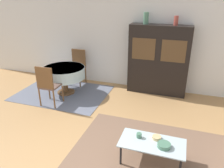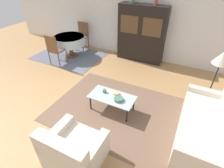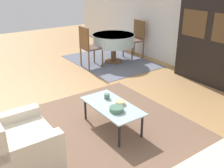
{
  "view_description": "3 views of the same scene",
  "coord_description": "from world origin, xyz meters",
  "px_view_note": "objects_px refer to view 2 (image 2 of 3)",
  "views": [
    {
      "loc": [
        1.46,
        -2.36,
        2.63
      ],
      "look_at": [
        0.2,
        1.4,
        0.95
      ],
      "focal_mm": 35.0,
      "sensor_mm": 36.0,
      "label": 1
    },
    {
      "loc": [
        2.56,
        -2.22,
        2.91
      ],
      "look_at": [
        1.17,
        0.55,
        0.75
      ],
      "focal_mm": 28.0,
      "sensor_mm": 36.0,
      "label": 2
    },
    {
      "loc": [
        4.03,
        -1.48,
        2.24
      ],
      "look_at": [
        1.17,
        0.55,
        0.75
      ],
      "focal_mm": 42.0,
      "sensor_mm": 36.0,
      "label": 3
    }
  ],
  "objects_px": {
    "dining_table": "(70,41)",
    "bowl": "(119,99)",
    "display_cabinet": "(141,34)",
    "dining_chair_near": "(55,48)",
    "dining_chair_far": "(82,34)",
    "bowl_small": "(116,93)",
    "armchair": "(73,150)",
    "coffee_table": "(112,98)",
    "couch": "(207,127)",
    "cup": "(104,91)",
    "floor_lamp": "(222,60)",
    "vase_short": "(156,1)"
  },
  "relations": [
    {
      "from": "coffee_table",
      "to": "dining_chair_far",
      "type": "distance_m",
      "value": 3.86
    },
    {
      "from": "bowl",
      "to": "display_cabinet",
      "type": "bearing_deg",
      "value": 99.97
    },
    {
      "from": "display_cabinet",
      "to": "dining_chair_near",
      "type": "bearing_deg",
      "value": -145.41
    },
    {
      "from": "cup",
      "to": "vase_short",
      "type": "xyz_separation_m",
      "value": [
        0.26,
        2.77,
        1.54
      ]
    },
    {
      "from": "vase_short",
      "to": "dining_chair_far",
      "type": "bearing_deg",
      "value": -178.22
    },
    {
      "from": "coffee_table",
      "to": "couch",
      "type": "bearing_deg",
      "value": 3.01
    },
    {
      "from": "display_cabinet",
      "to": "dining_table",
      "type": "xyz_separation_m",
      "value": [
        -2.39,
        -0.87,
        -0.34
      ]
    },
    {
      "from": "floor_lamp",
      "to": "bowl",
      "type": "xyz_separation_m",
      "value": [
        -1.82,
        -1.46,
        -0.71
      ]
    },
    {
      "from": "dining_chair_near",
      "to": "bowl",
      "type": "distance_m",
      "value": 3.15
    },
    {
      "from": "couch",
      "to": "bowl_small",
      "type": "distance_m",
      "value": 1.96
    },
    {
      "from": "coffee_table",
      "to": "dining_chair_far",
      "type": "relative_size",
      "value": 1.02
    },
    {
      "from": "dining_table",
      "to": "vase_short",
      "type": "xyz_separation_m",
      "value": [
        2.74,
        0.87,
        1.38
      ]
    },
    {
      "from": "armchair",
      "to": "display_cabinet",
      "type": "relative_size",
      "value": 0.5
    },
    {
      "from": "couch",
      "to": "armchair",
      "type": "distance_m",
      "value": 2.55
    },
    {
      "from": "dining_table",
      "to": "bowl",
      "type": "height_order",
      "value": "dining_table"
    },
    {
      "from": "display_cabinet",
      "to": "bowl",
      "type": "relative_size",
      "value": 8.99
    },
    {
      "from": "dining_chair_near",
      "to": "bowl_small",
      "type": "height_order",
      "value": "dining_chair_near"
    },
    {
      "from": "floor_lamp",
      "to": "bowl_small",
      "type": "bearing_deg",
      "value": -146.54
    },
    {
      "from": "dining_table",
      "to": "dining_chair_near",
      "type": "relative_size",
      "value": 1.08
    },
    {
      "from": "bowl",
      "to": "bowl_small",
      "type": "relative_size",
      "value": 1.43
    },
    {
      "from": "dining_table",
      "to": "bowl",
      "type": "relative_size",
      "value": 5.37
    },
    {
      "from": "armchair",
      "to": "dining_chair_near",
      "type": "relative_size",
      "value": 0.9
    },
    {
      "from": "dining_chair_far",
      "to": "vase_short",
      "type": "bearing_deg",
      "value": -178.22
    },
    {
      "from": "floor_lamp",
      "to": "cup",
      "type": "relative_size",
      "value": 15.77
    },
    {
      "from": "armchair",
      "to": "vase_short",
      "type": "xyz_separation_m",
      "value": [
        0.03,
        4.3,
        1.68
      ]
    },
    {
      "from": "dining_chair_far",
      "to": "floor_lamp",
      "type": "relative_size",
      "value": 0.76
    },
    {
      "from": "dining_chair_near",
      "to": "cup",
      "type": "relative_size",
      "value": 11.97
    },
    {
      "from": "armchair",
      "to": "dining_table",
      "type": "bearing_deg",
      "value": 128.29
    },
    {
      "from": "dining_chair_far",
      "to": "vase_short",
      "type": "xyz_separation_m",
      "value": [
        2.74,
        0.09,
        1.39
      ]
    },
    {
      "from": "dining_chair_far",
      "to": "bowl_small",
      "type": "height_order",
      "value": "dining_chair_far"
    },
    {
      "from": "dining_chair_far",
      "to": "bowl",
      "type": "bearing_deg",
      "value": 135.95
    },
    {
      "from": "dining_table",
      "to": "dining_chair_far",
      "type": "distance_m",
      "value": 0.78
    },
    {
      "from": "armchair",
      "to": "dining_chair_near",
      "type": "height_order",
      "value": "dining_chair_near"
    },
    {
      "from": "couch",
      "to": "floor_lamp",
      "type": "height_order",
      "value": "floor_lamp"
    },
    {
      "from": "couch",
      "to": "dining_table",
      "type": "height_order",
      "value": "couch"
    },
    {
      "from": "cup",
      "to": "bowl_small",
      "type": "height_order",
      "value": "cup"
    },
    {
      "from": "armchair",
      "to": "bowl_small",
      "type": "distance_m",
      "value": 1.59
    },
    {
      "from": "coffee_table",
      "to": "armchair",
      "type": "bearing_deg",
      "value": -89.94
    },
    {
      "from": "display_cabinet",
      "to": "dining_table",
      "type": "height_order",
      "value": "display_cabinet"
    },
    {
      "from": "dining_table",
      "to": "dining_chair_far",
      "type": "relative_size",
      "value": 1.08
    },
    {
      "from": "vase_short",
      "to": "couch",
      "type": "bearing_deg",
      "value": -54.01
    },
    {
      "from": "display_cabinet",
      "to": "floor_lamp",
      "type": "xyz_separation_m",
      "value": [
        2.32,
        -1.43,
        0.21
      ]
    },
    {
      "from": "couch",
      "to": "armchair",
      "type": "xyz_separation_m",
      "value": [
        -2.01,
        -1.57,
        0.0
      ]
    },
    {
      "from": "coffee_table",
      "to": "floor_lamp",
      "type": "distance_m",
      "value": 2.57
    },
    {
      "from": "dining_chair_near",
      "to": "bowl",
      "type": "height_order",
      "value": "dining_chair_near"
    },
    {
      "from": "armchair",
      "to": "bowl",
      "type": "height_order",
      "value": "armchair"
    },
    {
      "from": "bowl",
      "to": "bowl_small",
      "type": "distance_m",
      "value": 0.22
    },
    {
      "from": "display_cabinet",
      "to": "dining_chair_far",
      "type": "distance_m",
      "value": 2.41
    },
    {
      "from": "dining_chair_far",
      "to": "bowl_small",
      "type": "distance_m",
      "value": 3.82
    },
    {
      "from": "dining_table",
      "to": "floor_lamp",
      "type": "bearing_deg",
      "value": -6.78
    }
  ]
}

